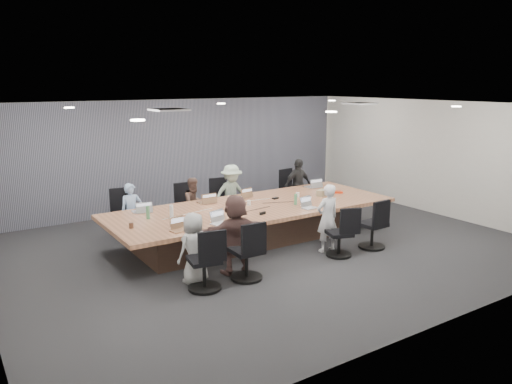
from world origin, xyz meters
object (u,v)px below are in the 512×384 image
stapler (263,213)px  snack_packet (338,192)px  chair_1 (188,210)px  laptop_4 (180,231)px  chair_6 (339,237)px  canvas_bag (322,193)px  person_6 (327,218)px  person_5 (236,234)px  person_2 (232,194)px  laptop_2 (244,196)px  laptop_3 (312,187)px  person_1 (194,204)px  laptop_1 (206,202)px  bottle_green_left (148,212)px  person_4 (194,248)px  chair_4 (204,265)px  laptop_0 (141,211)px  chair_2 (224,204)px  laptop_6 (309,208)px  chair_0 (126,217)px  person_0 (132,212)px  laptop_5 (220,224)px  bottle_clear (171,211)px  chair_5 (246,255)px  chair_3 (289,193)px  bottle_green_right (296,199)px  mug_brown (131,225)px  chair_7 (372,228)px

stapler → snack_packet: (2.51, 0.63, -0.01)m
chair_1 → laptop_4: bearing=64.9°
chair_6 → canvas_bag: canvas_bag is taller
person_6 → person_5: bearing=3.2°
person_2 → laptop_2: bearing=-85.4°
laptop_3 → person_1: bearing=-7.9°
laptop_1 → bottle_green_left: (-1.50, -0.57, 0.12)m
laptop_2 → person_4: bearing=35.0°
chair_4 → person_1: person_1 is taller
person_4 → laptop_0: bearing=-100.5°
chair_2 → laptop_6: (0.56, -2.50, 0.35)m
chair_0 → person_6: person_6 is taller
chair_1 → laptop_4: chair_1 is taller
laptop_3 → bottle_green_left: bearing=10.3°
person_0 → laptop_2: person_0 is taller
chair_1 → person_0: 1.49m
chair_6 → person_5: bearing=-171.5°
person_0 → chair_4: bearing=-81.5°
person_2 → laptop_6: bearing=-70.8°
person_2 → laptop_5: size_ratio=4.46×
chair_1 → bottle_clear: bearing=59.0°
person_5 → bottle_green_left: person_5 is taller
person_1 → laptop_3: 2.94m
chair_6 → snack_packet: (1.46, 1.65, 0.39)m
chair_5 → chair_3: bearing=46.3°
chair_3 → person_0: 4.34m
chair_1 → bottle_green_right: 2.60m
mug_brown → canvas_bag: 4.44m
person_4 → chair_4: bearing=76.9°
chair_4 → chair_6: 2.85m
person_0 → snack_packet: (4.41, -1.40, 0.16)m
chair_7 → laptop_5: size_ratio=2.63×
laptop_4 → laptop_6: same height
mug_brown → stapler: mug_brown is taller
chair_0 → bottle_green_right: size_ratio=3.73×
laptop_2 → snack_packet: bearing=149.0°
chair_4 → chair_5: chair_5 is taller
bottle_green_left → stapler: 2.16m
chair_1 → laptop_2: 1.36m
chair_0 → laptop_1: (1.43, -0.90, 0.33)m
chair_5 → person_0: (-0.89, 3.05, 0.19)m
chair_1 → person_5: size_ratio=0.55×
chair_5 → laptop_1: (0.55, 2.50, 0.33)m
chair_1 → laptop_3: chair_1 is taller
chair_2 → bottle_green_left: bottle_green_left is taller
bottle_green_left → bottle_green_right: 3.04m
laptop_6 → bottle_green_right: 0.42m
bottle_green_left → canvas_bag: 3.98m
person_2 → stapler: 2.09m
chair_0 → chair_1: size_ratio=1.10×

